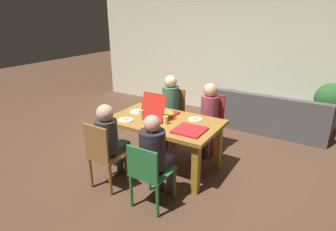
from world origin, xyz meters
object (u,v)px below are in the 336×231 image
Objects in this scene: chair_3 at (173,114)px; potted_plant at (329,104)px; plate_1 at (195,119)px; chair_0 at (103,155)px; person_3 at (169,105)px; drinking_glass_0 at (141,115)px; chair_1 at (149,173)px; plate_3 at (138,112)px; plate_2 at (126,120)px; drinking_glass_1 at (166,120)px; person_2 at (208,113)px; person_0 at (110,138)px; pizza_box_0 at (161,113)px; dining_table at (165,127)px; chair_2 at (211,122)px; plate_0 at (150,125)px; pizza_box_1 at (190,130)px; couch at (269,116)px; person_1 at (155,152)px.

chair_3 is 0.93× the size of potted_plant.
plate_1 is 2.84m from potted_plant.
chair_0 reaches higher than plate_1.
drinking_glass_0 is at bearing -86.09° from person_3.
plate_3 is at bearing 131.61° from chair_1.
drinking_glass_0 is at bearing -150.35° from plate_1.
plate_2 is at bearing 100.24° from chair_0.
plate_3 is (-0.92, -0.17, -0.00)m from plate_1.
chair_0 is at bearing -120.92° from drinking_glass_1.
person_0 is at bearing -115.58° from person_2.
potted_plant reaches higher than plate_3.
dining_table is at bearing -42.32° from pizza_box_0.
plate_0 is at bearing -108.71° from chair_2.
dining_table is 3.27m from potted_plant.
person_2 is 4.65× the size of plate_3.
pizza_box_0 is at bearing 115.11° from chair_1.
drinking_glass_0 is (-0.82, 0.03, 0.06)m from pizza_box_1.
dining_table is 1.72× the size of chair_0.
pizza_box_1 is at bearing -82.62° from chair_2.
chair_2 reaches higher than plate_3.
person_2 reaches higher than plate_0.
plate_2 is at bearing -120.31° from couch.
pizza_box_0 is 2.35× the size of plate_2.
chair_1 is 4.12× the size of plate_1.
pizza_box_0 is at bearing 133.04° from drinking_glass_1.
chair_3 is 0.25m from person_3.
chair_0 is 0.97m from drinking_glass_1.
chair_2 is 6.65× the size of drinking_glass_0.
drinking_glass_1 is (-0.26, 0.81, 0.34)m from chair_1.
drinking_glass_1 is at bearing 111.44° from person_1.
drinking_glass_0 reaches higher than chair_1.
pizza_box_0 is (-0.50, 0.92, 0.13)m from person_1.
chair_3 is 1.09m from drinking_glass_0.
drinking_glass_1 is at bearing 53.43° from person_0.
person_3 is 1.01m from drinking_glass_1.
plate_2 is 3.81m from potted_plant.
person_2 is 0.54× the size of couch.
couch is at bearing 78.16° from chair_1.
drinking_glass_1 is at bearing -111.16° from couch.
plate_3 is at bearing 98.73° from plate_2.
chair_1 is at bearing -64.89° from pizza_box_0.
chair_0 is at bearing -117.63° from plate_0.
potted_plant is (1.68, 3.35, -0.04)m from person_1.
plate_1 is 1.73× the size of drinking_glass_1.
couch is (1.53, 2.62, -0.49)m from plate_2.
chair_2 reaches higher than drinking_glass_1.
dining_table is at bearing 63.75° from person_0.
plate_1 is (0.38, 0.25, 0.12)m from dining_table.
drinking_glass_0 reaches higher than dining_table.
potted_plant reaches higher than plate_0.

